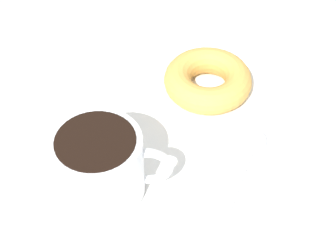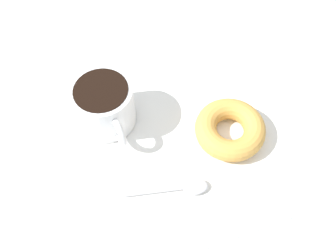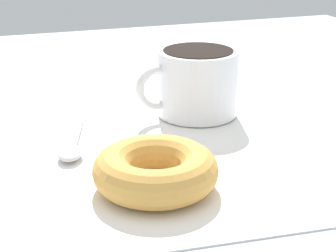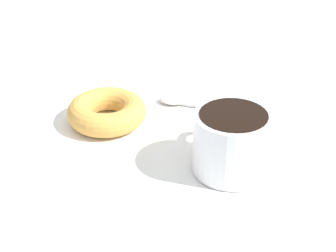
# 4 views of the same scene
# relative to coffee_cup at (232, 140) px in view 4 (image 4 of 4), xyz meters

# --- Properties ---
(ground_plane) EXTENTS (1.20, 1.20, 0.02)m
(ground_plane) POSITION_rel_coffee_cup_xyz_m (-0.08, 0.08, -0.05)
(ground_plane) COLOR #B2BCC6
(napkin) EXTENTS (0.39, 0.39, 0.00)m
(napkin) POSITION_rel_coffee_cup_xyz_m (-0.08, 0.06, -0.04)
(napkin) COLOR white
(napkin) RESTS_ON ground_plane
(coffee_cup) EXTENTS (0.09, 0.12, 0.07)m
(coffee_cup) POSITION_rel_coffee_cup_xyz_m (0.00, 0.00, 0.00)
(coffee_cup) COLOR white
(coffee_cup) RESTS_ON napkin
(donut) EXTENTS (0.11, 0.11, 0.03)m
(donut) POSITION_rel_coffee_cup_xyz_m (-0.16, 0.10, -0.02)
(donut) COLOR gold
(donut) RESTS_ON napkin
(spoon) EXTENTS (0.12, 0.05, 0.01)m
(spoon) POSITION_rel_coffee_cup_xyz_m (-0.07, 0.15, -0.03)
(spoon) COLOR silver
(spoon) RESTS_ON napkin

